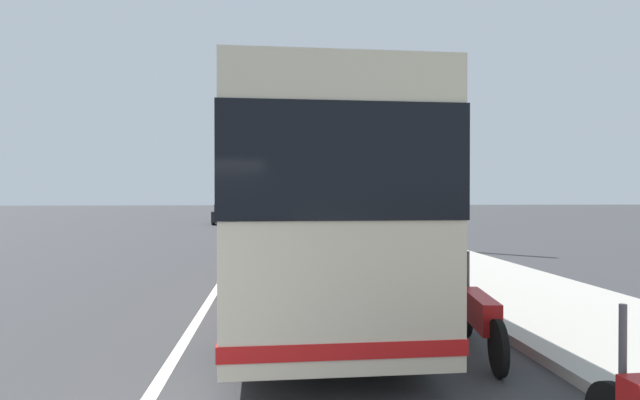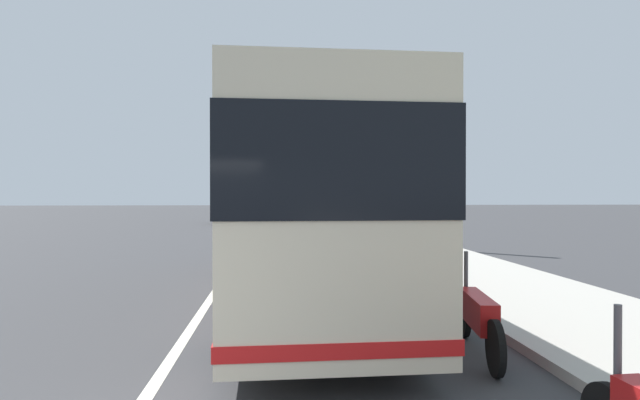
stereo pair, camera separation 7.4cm
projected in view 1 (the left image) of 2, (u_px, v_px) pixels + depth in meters
sidewalk_curb at (480, 277)px, 12.89m from camera, size 110.00×3.60×0.14m
lane_divider_line at (220, 283)px, 12.34m from camera, size 110.00×0.16×0.01m
coach_bus at (301, 201)px, 10.44m from camera, size 11.15×2.73×3.49m
motorcycle_far_end at (480, 316)px, 6.87m from camera, size 2.36×0.43×1.28m
car_behind_bus at (282, 217)px, 33.58m from camera, size 4.38×1.89×1.42m
car_side_street at (227, 214)px, 38.61m from camera, size 4.68×1.89×1.44m
utility_pole at (416, 163)px, 20.48m from camera, size 0.31×0.31×6.78m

